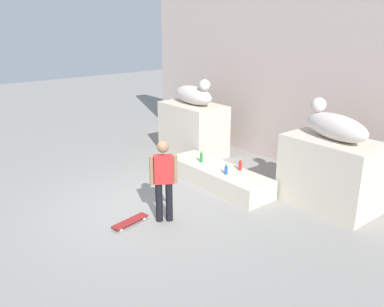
{
  "coord_description": "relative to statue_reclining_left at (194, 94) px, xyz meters",
  "views": [
    {
      "loc": [
        6.68,
        -4.23,
        3.87
      ],
      "look_at": [
        0.26,
        0.96,
        1.1
      ],
      "focal_mm": 37.85,
      "sensor_mm": 36.0,
      "label": 1
    }
  ],
  "objects": [
    {
      "name": "skateboard",
      "position": [
        2.64,
        -3.77,
        -1.72
      ],
      "size": [
        0.34,
        0.82,
        0.08
      ],
      "rotation": [
        0.0,
        0.0,
        4.89
      ],
      "color": "maroon",
      "rests_on": "ground_plane"
    },
    {
      "name": "facade_wall",
      "position": [
        2.28,
        1.67,
        0.83
      ],
      "size": [
        11.56,
        0.6,
        5.21
      ],
      "primitive_type": "cube",
      "color": "#BDA99F",
      "rests_on": "ground_plane"
    },
    {
      "name": "ledge_block",
      "position": [
        2.28,
        -1.09,
        -1.55
      ],
      "size": [
        2.9,
        0.89,
        0.45
      ],
      "primitive_type": "cube",
      "color": "beige",
      "rests_on": "ground_plane"
    },
    {
      "name": "bottle_red",
      "position": [
        2.72,
        -0.81,
        -1.21
      ],
      "size": [
        0.08,
        0.08,
        0.28
      ],
      "color": "red",
      "rests_on": "ledge_block"
    },
    {
      "name": "statue_reclining_right",
      "position": [
        4.55,
        0.01,
        0.0
      ],
      "size": [
        1.68,
        0.9,
        0.78
      ],
      "rotation": [
        0.0,
        0.0,
        2.92
      ],
      "color": "beige",
      "rests_on": "pedestal_right"
    },
    {
      "name": "bottle_green",
      "position": [
        1.72,
        -1.16,
        -1.2
      ],
      "size": [
        0.07,
        0.07,
        0.3
      ],
      "color": "#1E722D",
      "rests_on": "ledge_block"
    },
    {
      "name": "skater",
      "position": [
        2.93,
        -3.15,
        -0.86
      ],
      "size": [
        0.36,
        0.47,
        1.67
      ],
      "rotation": [
        0.0,
        0.0,
        4.16
      ],
      "color": "black",
      "rests_on": "ground_plane"
    },
    {
      "name": "bottle_blue",
      "position": [
        2.7,
        -1.25,
        -1.23
      ],
      "size": [
        0.08,
        0.08,
        0.25
      ],
      "color": "#194C99",
      "rests_on": "ledge_block"
    },
    {
      "name": "statue_reclining_left",
      "position": [
        0.0,
        0.0,
        0.0
      ],
      "size": [
        1.64,
        0.67,
        0.78
      ],
      "rotation": [
        0.0,
        0.0,
        -0.07
      ],
      "color": "beige",
      "rests_on": "pedestal_left"
    },
    {
      "name": "pedestal_left",
      "position": [
        -0.04,
        0.0,
        -1.03
      ],
      "size": [
        1.96,
        1.17,
        1.5
      ],
      "primitive_type": "cube",
      "color": "beige",
      "rests_on": "ground_plane"
    },
    {
      "name": "pedestal_right",
      "position": [
        4.59,
        0.0,
        -1.03
      ],
      "size": [
        1.96,
        1.17,
        1.5
      ],
      "primitive_type": "cube",
      "color": "beige",
      "rests_on": "ground_plane"
    },
    {
      "name": "ground_plane",
      "position": [
        2.28,
        -3.08,
        -1.78
      ],
      "size": [
        40.0,
        40.0,
        0.0
      ],
      "primitive_type": "plane",
      "color": "gray"
    }
  ]
}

